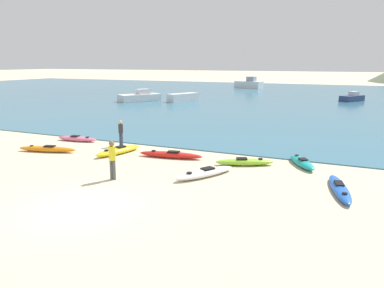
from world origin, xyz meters
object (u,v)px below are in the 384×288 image
object	(u,v)px
kayak_on_sand_2	(340,188)
person_near_foreground	(112,158)
kayak_on_sand_3	(171,155)
moored_boat_0	(140,97)
kayak_on_sand_6	(77,139)
moored_boat_3	(249,84)
moored_boat_2	(352,98)
kayak_on_sand_1	(245,162)
kayak_on_sand_0	(119,151)
kayak_on_sand_4	(47,149)
kayak_on_sand_7	(302,162)
moored_boat_1	(183,97)
kayak_on_sand_5	(205,173)
person_near_waterline	(121,131)

from	to	relation	value
kayak_on_sand_2	person_near_foreground	size ratio (longest dim) A/B	2.07
kayak_on_sand_3	moored_boat_0	distance (m)	29.67
kayak_on_sand_3	kayak_on_sand_6	size ratio (longest dim) A/B	1.24
moored_boat_3	moored_boat_2	bearing A→B (deg)	-44.61
kayak_on_sand_1	moored_boat_0	world-z (taller)	moored_boat_0
kayak_on_sand_6	kayak_on_sand_0	bearing A→B (deg)	-21.59
kayak_on_sand_4	kayak_on_sand_7	distance (m)	14.07
kayak_on_sand_2	person_near_foreground	bearing A→B (deg)	-165.66
person_near_foreground	moored_boat_3	xyz separation A→B (m)	(-10.38, 58.81, -0.16)
kayak_on_sand_3	kayak_on_sand_6	world-z (taller)	kayak_on_sand_3
kayak_on_sand_4	moored_boat_3	bearing A→B (deg)	93.93
kayak_on_sand_2	moored_boat_1	size ratio (longest dim) A/B	0.78
kayak_on_sand_1	kayak_on_sand_5	xyz separation A→B (m)	(-1.10, -2.52, -0.01)
kayak_on_sand_6	moored_boat_0	bearing A→B (deg)	112.50
moored_boat_0	kayak_on_sand_3	bearing A→B (deg)	-54.94
person_near_foreground	kayak_on_sand_4	bearing A→B (deg)	157.32
kayak_on_sand_3	moored_boat_0	world-z (taller)	moored_boat_0
kayak_on_sand_6	moored_boat_3	bearing A→B (deg)	93.65
moored_boat_1	kayak_on_sand_7	bearing A→B (deg)	-53.57
kayak_on_sand_4	person_near_waterline	world-z (taller)	person_near_waterline
kayak_on_sand_0	kayak_on_sand_4	world-z (taller)	kayak_on_sand_0
kayak_on_sand_5	moored_boat_2	distance (m)	38.29
kayak_on_sand_4	kayak_on_sand_6	size ratio (longest dim) A/B	1.21
kayak_on_sand_7	kayak_on_sand_3	bearing A→B (deg)	-169.53
moored_boat_3	kayak_on_sand_5	bearing A→B (deg)	-76.25
person_near_foreground	moored_boat_0	size ratio (longest dim) A/B	0.31
kayak_on_sand_3	kayak_on_sand_4	xyz separation A→B (m)	(-7.08, -1.70, 0.00)
kayak_on_sand_4	kayak_on_sand_7	world-z (taller)	kayak_on_sand_7
kayak_on_sand_4	person_near_foreground	size ratio (longest dim) A/B	2.02
kayak_on_sand_6	moored_boat_3	size ratio (longest dim) A/B	0.51
kayak_on_sand_2	kayak_on_sand_6	world-z (taller)	kayak_on_sand_6
kayak_on_sand_3	kayak_on_sand_7	distance (m)	6.80
kayak_on_sand_0	kayak_on_sand_5	bearing A→B (deg)	-17.82
moored_boat_2	kayak_on_sand_4	bearing A→B (deg)	-112.15
kayak_on_sand_1	kayak_on_sand_7	xyz separation A→B (m)	(2.63, 1.06, 0.01)
moored_boat_1	person_near_foreground	bearing A→B (deg)	-69.89
kayak_on_sand_5	moored_boat_2	bearing A→B (deg)	82.27
kayak_on_sand_3	person_near_waterline	xyz separation A→B (m)	(-4.11, 1.36, 0.74)
kayak_on_sand_5	person_near_waterline	size ratio (longest dim) A/B	2.00
kayak_on_sand_0	kayak_on_sand_4	xyz separation A→B (m)	(-3.99, -1.29, -0.01)
kayak_on_sand_0	person_near_waterline	xyz separation A→B (m)	(-1.03, 1.76, 0.72)
person_near_waterline	moored_boat_0	distance (m)	26.32
kayak_on_sand_2	kayak_on_sand_3	bearing A→B (deg)	166.43
moored_boat_1	moored_boat_3	bearing A→B (deg)	88.24
kayak_on_sand_7	moored_boat_2	size ratio (longest dim) A/B	0.70
kayak_on_sand_6	person_near_waterline	size ratio (longest dim) A/B	1.83
person_near_foreground	moored_boat_2	world-z (taller)	person_near_foreground
kayak_on_sand_6	moored_boat_1	xyz separation A→B (m)	(-4.24, 24.91, 0.42)
kayak_on_sand_4	moored_boat_0	world-z (taller)	moored_boat_0
kayak_on_sand_5	moored_boat_1	distance (m)	32.20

